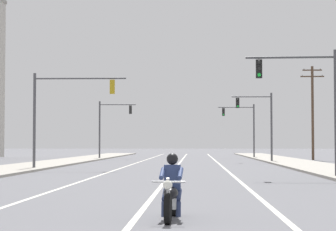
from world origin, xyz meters
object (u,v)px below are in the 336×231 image
(utility_pole_right_far, at_px, (313,109))
(traffic_signal_near_right, at_px, (310,94))
(traffic_signal_near_left, at_px, (62,105))
(traffic_signal_far_right, at_px, (244,123))
(motorcycle_with_rider, at_px, (171,193))
(traffic_signal_mid_right, at_px, (260,117))
(traffic_signal_mid_left, at_px, (110,121))

(utility_pole_right_far, bearing_deg, traffic_signal_near_right, -100.49)
(traffic_signal_near_left, xyz_separation_m, traffic_signal_far_right, (14.15, 33.40, -0.11))
(traffic_signal_near_left, distance_m, traffic_signal_far_right, 36.27)
(motorcycle_with_rider, relative_size, traffic_signal_near_right, 0.35)
(traffic_signal_mid_right, bearing_deg, motorcycle_with_rider, -98.33)
(traffic_signal_mid_left, distance_m, traffic_signal_far_right, 15.79)
(motorcycle_with_rider, relative_size, traffic_signal_near_left, 0.35)
(motorcycle_with_rider, xyz_separation_m, traffic_signal_near_right, (6.06, 16.97, 3.48))
(traffic_signal_mid_right, xyz_separation_m, traffic_signal_mid_left, (-14.95, 10.99, 0.02))
(traffic_signal_near_right, distance_m, traffic_signal_mid_right, 26.39)
(traffic_signal_mid_right, relative_size, traffic_signal_far_right, 1.00)
(traffic_signal_near_left, bearing_deg, traffic_signal_near_right, -34.41)
(motorcycle_with_rider, xyz_separation_m, utility_pole_right_far, (12.48, 51.63, 4.56))
(traffic_signal_mid_left, relative_size, traffic_signal_far_right, 1.00)
(utility_pole_right_far, bearing_deg, traffic_signal_mid_left, 172.67)
(traffic_signal_mid_right, distance_m, traffic_signal_mid_left, 18.55)
(traffic_signal_near_right, xyz_separation_m, traffic_signal_mid_right, (0.28, 26.39, -0.05))
(traffic_signal_near_right, distance_m, traffic_signal_near_left, 17.08)
(motorcycle_with_rider, distance_m, traffic_signal_near_left, 28.04)
(traffic_signal_near_right, distance_m, traffic_signal_mid_left, 40.15)
(motorcycle_with_rider, height_order, traffic_signal_mid_right, traffic_signal_mid_right)
(traffic_signal_mid_right, height_order, utility_pole_right_far, utility_pole_right_far)
(utility_pole_right_far, bearing_deg, traffic_signal_far_right, 127.14)
(traffic_signal_far_right, bearing_deg, utility_pole_right_far, -52.86)
(traffic_signal_near_left, xyz_separation_m, utility_pole_right_far, (20.51, 25.01, 0.99))
(motorcycle_with_rider, xyz_separation_m, traffic_signal_mid_left, (-8.61, 54.34, 3.45))
(motorcycle_with_rider, bearing_deg, traffic_signal_mid_right, 81.67)
(traffic_signal_mid_right, bearing_deg, traffic_signal_near_left, -130.67)
(traffic_signal_mid_right, bearing_deg, traffic_signal_near_right, -90.61)
(traffic_signal_far_right, bearing_deg, traffic_signal_near_left, -112.97)
(traffic_signal_mid_right, bearing_deg, traffic_signal_mid_left, 143.69)
(motorcycle_with_rider, bearing_deg, traffic_signal_near_left, 106.78)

